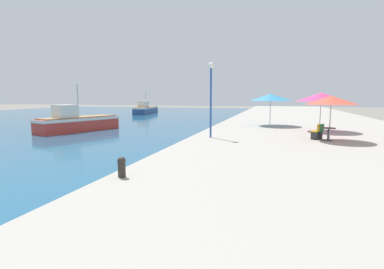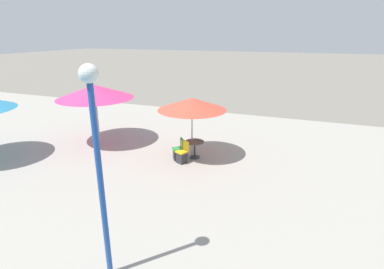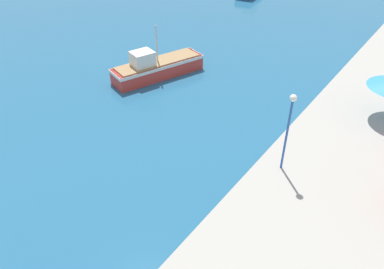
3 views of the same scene
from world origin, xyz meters
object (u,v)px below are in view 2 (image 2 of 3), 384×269
object	(u,v)px
cafe_umbrella_pink	(192,104)
cafe_chair_right	(182,155)
cafe_chair_left	(178,152)
cafe_umbrella_white	(95,92)
cafe_table	(195,146)
lamppost	(96,142)

from	to	relation	value
cafe_umbrella_pink	cafe_chair_right	bearing A→B (deg)	168.95
cafe_chair_left	cafe_chair_right	world-z (taller)	same
cafe_umbrella_white	cafe_chair_right	bearing A→B (deg)	-100.19
cafe_umbrella_white	cafe_table	distance (m)	5.40
cafe_chair_right	lamppost	size ratio (longest dim) A/B	0.20
cafe_table	lamppost	bearing A→B (deg)	-175.56
cafe_umbrella_white	lamppost	distance (m)	8.94
cafe_chair_left	cafe_chair_right	size ratio (longest dim) A/B	1.00
lamppost	cafe_table	bearing A→B (deg)	4.44
cafe_umbrella_pink	cafe_chair_right	xyz separation A→B (m)	(-0.75, 0.15, -1.99)
cafe_umbrella_white	lamppost	xyz separation A→B (m)	(-6.97, -5.56, 0.61)
cafe_umbrella_pink	cafe_chair_right	distance (m)	2.13
cafe_umbrella_white	cafe_chair_right	distance (m)	5.27
cafe_chair_right	lamppost	distance (m)	6.77
cafe_umbrella_pink	cafe_umbrella_white	distance (m)	4.88
cafe_table	lamppost	size ratio (longest dim) A/B	0.18
cafe_umbrella_pink	lamppost	world-z (taller)	lamppost
cafe_umbrella_pink	cafe_table	xyz separation A→B (m)	(-0.09, -0.16, -1.79)
lamppost	cafe_chair_right	bearing A→B (deg)	7.69
cafe_umbrella_pink	cafe_table	size ratio (longest dim) A/B	3.56
cafe_umbrella_white	cafe_chair_left	size ratio (longest dim) A/B	3.92
cafe_umbrella_white	cafe_chair_right	size ratio (longest dim) A/B	3.92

